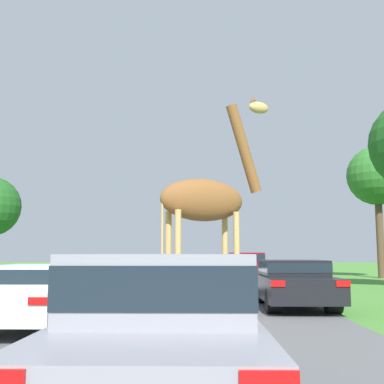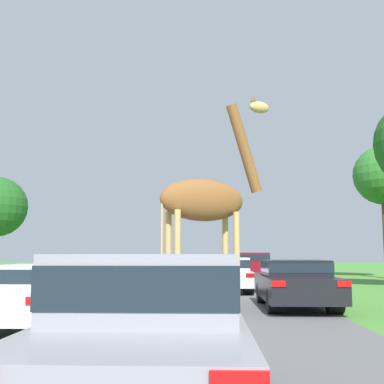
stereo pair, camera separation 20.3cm
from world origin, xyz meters
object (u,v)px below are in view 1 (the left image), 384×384
Objects in this scene: car_queue_left at (137,267)px; car_far_ahead at (223,274)px; car_lead_maroon at (162,332)px; giraffe_near_road at (208,201)px; tree_far_right at (377,177)px; car_verge_right at (293,282)px; car_queue_right at (246,267)px; car_rear_follower at (38,293)px.

car_far_ahead is (4.35, -7.08, -0.06)m from car_queue_left.
car_lead_maroon is at bearing -81.99° from car_queue_left.
car_lead_maroon is 0.84× the size of car_queue_left.
tree_far_right is (10.93, 18.62, 3.53)m from giraffe_near_road.
car_queue_left reaches higher than car_far_ahead.
car_verge_right is (1.71, -5.52, -0.00)m from car_far_ahead.
car_queue_right reaches higher than car_lead_maroon.
car_verge_right is at bearing 72.05° from car_lead_maroon.
car_rear_follower is (-5.83, -15.12, -0.12)m from car_queue_right.
car_queue_left is at bearing 115.70° from car_verge_right.
tree_far_right is at bearing 65.65° from car_lead_maroon.
car_queue_right is 0.96× the size of car_verge_right.
car_lead_maroon reaches higher than car_queue_left.
car_queue_right is at bearing -10.57° from car_queue_left.
car_rear_follower is (-4.34, -9.13, -0.02)m from car_far_ahead.
car_rear_follower is at bearing -126.38° from tree_far_right.
car_verge_right is at bearing -117.75° from tree_far_right.
car_queue_right reaches higher than car_verge_right.
car_rear_follower is (0.02, -16.21, -0.08)m from car_queue_left.
car_queue_right is at bearing 82.38° from car_lead_maroon.
giraffe_near_road is at bearing 85.40° from car_lead_maroon.
giraffe_near_road reaches higher than car_lead_maroon.
tree_far_right reaches higher than giraffe_near_road.
car_queue_left is at bearing 121.58° from car_far_ahead.
car_queue_left is at bearing 168.00° from giraffe_near_road.
car_verge_right is (2.99, 9.24, -0.08)m from car_lead_maroon.
giraffe_near_road is 4.05m from car_verge_right.
car_queue_right is 11.51m from car_verge_right.
car_queue_right is at bearing 68.90° from car_rear_follower.
car_far_ahead is at bearing 149.28° from giraffe_near_road.
tree_far_right is (14.53, 19.73, 5.58)m from car_rear_follower.
car_queue_right is 11.26m from tree_far_right.
car_verge_right is (0.22, -11.51, -0.11)m from car_queue_right.
car_lead_maroon is 9.71m from car_verge_right.
tree_far_right reaches higher than car_queue_right.
giraffe_near_road is 1.18× the size of car_queue_left.
car_verge_right is at bearing 110.18° from giraffe_near_road.
car_queue_right is at bearing 75.99° from car_far_ahead.
giraffe_near_road is 0.67× the size of tree_far_right.
car_far_ahead is 5.78m from car_verge_right.
tree_far_right is at bearing 27.92° from car_queue_right.
car_queue_left is (-3.61, 15.11, -1.97)m from giraffe_near_road.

